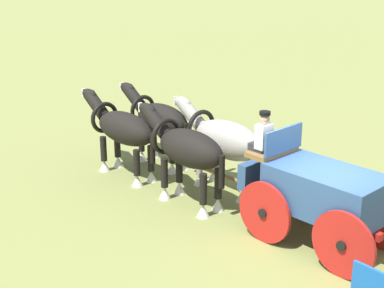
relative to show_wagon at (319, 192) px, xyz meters
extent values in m
plane|color=olive|center=(-0.14, -0.06, -1.18)|extent=(220.00, 220.00, 0.00)
cube|color=#2D4C7A|center=(-0.14, -0.06, 0.06)|extent=(2.74, 2.15, 0.93)
cube|color=brown|center=(1.21, 0.47, 0.57)|extent=(0.97, 1.35, 0.12)
cube|color=#2D4C7A|center=(1.58, 0.62, -0.05)|extent=(0.62, 1.10, 0.60)
cube|color=#2D4C7A|center=(0.93, 0.36, 0.90)|extent=(0.51, 1.16, 0.55)
cube|color=red|center=(-0.14, -0.06, -0.50)|extent=(2.52, 1.12, 0.16)
cylinder|color=red|center=(0.47, 1.02, -0.50)|extent=(1.30, 0.57, 1.36)
cylinder|color=black|center=(0.47, 1.02, -0.50)|extent=(0.25, 0.24, 0.20)
cylinder|color=red|center=(1.04, -0.44, -0.50)|extent=(1.30, 0.57, 1.36)
cylinder|color=black|center=(1.04, -0.44, -0.50)|extent=(0.25, 0.24, 0.20)
cylinder|color=red|center=(-1.33, 0.31, -0.50)|extent=(1.30, 0.57, 1.36)
cylinder|color=black|center=(-1.33, 0.31, -0.50)|extent=(0.25, 0.24, 0.20)
cylinder|color=brown|center=(2.19, 0.86, -0.45)|extent=(2.46, 1.05, 0.10)
cube|color=#2D2D33|center=(1.21, 0.79, 0.71)|extent=(0.49, 0.44, 0.16)
cube|color=silver|center=(1.10, 0.75, 0.98)|extent=(0.36, 0.42, 0.55)
sphere|color=tan|center=(1.10, 0.75, 1.37)|extent=(0.22, 0.22, 0.22)
cylinder|color=black|center=(1.10, 0.75, 1.50)|extent=(0.24, 0.24, 0.08)
ellipsoid|color=black|center=(2.78, 1.79, 0.29)|extent=(2.19, 1.57, 0.90)
cylinder|color=black|center=(3.34, 2.28, -0.47)|extent=(0.18, 0.18, 0.76)
cone|color=silver|center=(3.34, 2.28, -1.02)|extent=(0.30, 0.30, 0.33)
cylinder|color=black|center=(3.52, 1.82, -0.47)|extent=(0.18, 0.18, 0.76)
cone|color=silver|center=(3.52, 1.82, -1.02)|extent=(0.30, 0.30, 0.33)
cylinder|color=black|center=(2.04, 1.77, -0.47)|extent=(0.18, 0.18, 0.76)
cone|color=silver|center=(2.04, 1.77, -1.02)|extent=(0.30, 0.30, 0.33)
cylinder|color=black|center=(2.23, 1.30, -0.47)|extent=(0.18, 0.18, 0.76)
cone|color=silver|center=(2.23, 1.30, -1.02)|extent=(0.30, 0.30, 0.33)
cylinder|color=black|center=(3.96, 2.26, 0.68)|extent=(1.01, 0.68, 0.81)
ellipsoid|color=black|center=(4.30, 2.39, 0.94)|extent=(0.65, 0.46, 0.32)
cube|color=silver|center=(4.57, 2.49, 0.94)|extent=(0.09, 0.12, 0.24)
torus|color=black|center=(3.62, 2.12, 0.39)|extent=(0.45, 0.91, 0.93)
cylinder|color=black|center=(1.81, 1.41, -0.01)|extent=(0.14, 0.14, 0.80)
ellipsoid|color=#9E998E|center=(3.26, 0.58, 0.21)|extent=(2.39, 1.71, 0.98)
cylinder|color=#9E998E|center=(3.87, 1.11, -0.55)|extent=(0.18, 0.18, 0.68)
cone|color=silver|center=(3.87, 1.11, -1.03)|extent=(0.30, 0.30, 0.29)
cylinder|color=#9E998E|center=(4.07, 0.61, -0.55)|extent=(0.18, 0.18, 0.68)
cone|color=silver|center=(4.07, 0.61, -1.03)|extent=(0.30, 0.30, 0.29)
cylinder|color=#9E998E|center=(2.45, 0.55, -0.55)|extent=(0.18, 0.18, 0.68)
cone|color=silver|center=(2.45, 0.55, -1.03)|extent=(0.30, 0.30, 0.29)
cylinder|color=#9E998E|center=(2.65, 0.05, -0.55)|extent=(0.18, 0.18, 0.68)
cone|color=silver|center=(2.65, 0.05, -1.03)|extent=(0.30, 0.30, 0.29)
cylinder|color=#9E998E|center=(4.52, 1.08, 0.61)|extent=(1.01, 0.68, 0.81)
ellipsoid|color=#9E998E|center=(4.86, 1.21, 0.87)|extent=(0.65, 0.46, 0.32)
cube|color=silver|center=(5.12, 1.32, 0.87)|extent=(0.09, 0.12, 0.24)
torus|color=black|center=(4.18, 0.94, 0.31)|extent=(0.48, 0.97, 1.00)
cylinder|color=black|center=(2.20, 0.16, -0.09)|extent=(0.14, 0.14, 0.80)
ellipsoid|color=black|center=(5.20, 2.75, 0.21)|extent=(2.36, 1.62, 0.87)
cylinder|color=black|center=(5.83, 3.25, -0.52)|extent=(0.18, 0.18, 0.72)
cone|color=silver|center=(5.83, 3.25, -1.03)|extent=(0.30, 0.30, 0.31)
cylinder|color=black|center=(6.00, 2.80, -0.52)|extent=(0.18, 0.18, 0.72)
cone|color=silver|center=(6.00, 2.80, -1.03)|extent=(0.30, 0.30, 0.31)
cylinder|color=black|center=(4.40, 2.69, -0.52)|extent=(0.18, 0.18, 0.72)
cone|color=silver|center=(4.40, 2.69, -1.03)|extent=(0.30, 0.30, 0.31)
cylinder|color=black|center=(4.58, 2.24, -0.52)|extent=(0.18, 0.18, 0.72)
cone|color=silver|center=(4.58, 2.24, -1.03)|extent=(0.30, 0.30, 0.31)
cylinder|color=black|center=(6.46, 3.24, 0.60)|extent=(1.01, 0.68, 0.81)
ellipsoid|color=black|center=(6.80, 3.38, 0.86)|extent=(0.65, 0.46, 0.32)
cube|color=silver|center=(7.07, 3.48, 0.86)|extent=(0.09, 0.12, 0.24)
torus|color=black|center=(6.12, 3.11, 0.31)|extent=(0.44, 0.89, 0.91)
cylinder|color=black|center=(4.14, 2.33, -0.09)|extent=(0.14, 0.14, 0.80)
ellipsoid|color=black|center=(5.68, 1.54, 0.21)|extent=(2.14, 1.53, 0.87)
cylinder|color=black|center=(6.23, 2.01, -0.52)|extent=(0.18, 0.18, 0.72)
cone|color=silver|center=(6.23, 2.01, -1.03)|extent=(0.30, 0.30, 0.31)
cylinder|color=black|center=(6.41, 1.56, -0.52)|extent=(0.18, 0.18, 0.72)
cone|color=silver|center=(6.41, 1.56, -1.03)|extent=(0.30, 0.30, 0.31)
cylinder|color=black|center=(4.95, 1.51, -0.52)|extent=(0.18, 0.18, 0.72)
cone|color=silver|center=(4.95, 1.51, -1.03)|extent=(0.30, 0.30, 0.31)
cylinder|color=black|center=(5.13, 1.06, -0.52)|extent=(0.18, 0.18, 0.72)
cone|color=silver|center=(5.13, 1.06, -1.03)|extent=(0.30, 0.30, 0.31)
cylinder|color=black|center=(6.84, 2.00, 0.60)|extent=(1.01, 0.68, 0.81)
ellipsoid|color=black|center=(7.19, 2.13, 0.86)|extent=(0.65, 0.46, 0.32)
cube|color=silver|center=(7.45, 2.23, 0.86)|extent=(0.09, 0.12, 0.24)
torus|color=black|center=(6.50, 1.86, 0.31)|extent=(0.44, 0.89, 0.91)
cylinder|color=black|center=(4.72, 1.16, -0.09)|extent=(0.14, 0.14, 0.80)
camera|label=1|loc=(-9.05, 6.43, 4.71)|focal=52.57mm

